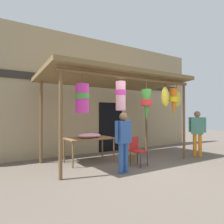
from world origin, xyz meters
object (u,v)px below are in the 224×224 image
Objects in this scene: vendor_in_orange at (197,130)px; folding_chair at (137,149)px; customer_foreground at (123,137)px; wicker_basket_by_table at (129,157)px; flower_heap_on_table at (90,135)px; display_table at (89,140)px.

folding_chair is at bearing 177.68° from vendor_in_orange.
vendor_in_orange is 1.05× the size of customer_foreground.
customer_foreground is at bearing -132.91° from wicker_basket_by_table.
wicker_basket_by_table is (1.16, -0.48, -0.73)m from flower_heap_on_table.
vendor_in_orange is at bearing -17.99° from display_table.
flower_heap_on_table reaches higher than wicker_basket_by_table.
folding_chair is (1.02, -1.10, -0.21)m from display_table.
vendor_in_orange reaches higher than customer_foreground.
customer_foreground is (-3.48, -0.28, -0.05)m from vendor_in_orange.
wicker_basket_by_table is at bearing -23.05° from display_table.
flower_heap_on_table is at bearing 132.66° from folding_chair.
vendor_in_orange reaches higher than folding_chair.
customer_foreground is (-0.92, -0.99, 0.79)m from wicker_basket_by_table.
folding_chair is 0.95m from customer_foreground.
vendor_in_orange reaches higher than display_table.
wicker_basket_by_table is at bearing 164.46° from vendor_in_orange.
folding_chair is at bearing -47.34° from flower_heap_on_table.
display_table is 0.90× the size of vendor_in_orange.
wicker_basket_by_table is at bearing -22.58° from flower_heap_on_table.
vendor_in_orange reaches higher than flower_heap_on_table.
display_table reaches higher than wicker_basket_by_table.
vendor_in_orange is (3.74, -1.21, 0.25)m from display_table.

